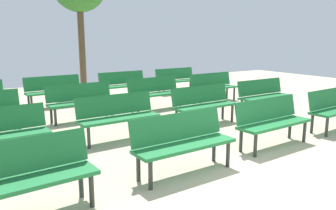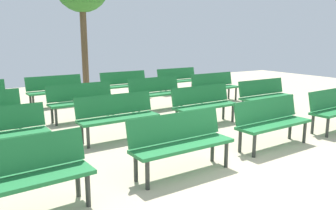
% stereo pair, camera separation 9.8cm
% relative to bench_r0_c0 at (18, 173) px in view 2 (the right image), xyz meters
% --- Properties ---
extents(ground_plane, '(24.00, 24.00, 0.00)m').
position_rel_bench_r0_c0_xyz_m(ground_plane, '(3.30, -1.42, -0.50)').
color(ground_plane, '#BCAD8E').
extents(bench_r0_c0, '(1.63, 0.59, 0.87)m').
position_rel_bench_r0_c0_xyz_m(bench_r0_c0, '(0.00, 0.00, 0.00)').
color(bench_r0_c0, '#1E7238').
rests_on(bench_r0_c0, ground_plane).
extents(bench_r0_c1, '(1.61, 0.53, 0.87)m').
position_rel_bench_r0_c0_xyz_m(bench_r0_c1, '(2.22, 0.09, 0.00)').
color(bench_r0_c1, '#1E7238').
rests_on(bench_r0_c1, ground_plane).
extents(bench_r0_c2, '(1.62, 0.56, 0.87)m').
position_rel_bench_r0_c0_xyz_m(bench_r0_c2, '(4.31, 0.24, 0.00)').
color(bench_r0_c2, '#1E7238').
rests_on(bench_r0_c2, ground_plane).
extents(bench_r0_c3, '(1.63, 0.58, 0.87)m').
position_rel_bench_r0_c0_xyz_m(bench_r0_c3, '(6.39, 0.30, 0.00)').
color(bench_r0_c3, '#1E7238').
rests_on(bench_r0_c3, ground_plane).
extents(bench_r1_c1, '(1.61, 0.53, 0.87)m').
position_rel_bench_r0_c0_xyz_m(bench_r1_c1, '(2.12, 2.14, 0.00)').
color(bench_r1_c1, '#1E7238').
rests_on(bench_r1_c1, ground_plane).
extents(bench_r1_c2, '(1.62, 0.54, 0.87)m').
position_rel_bench_r0_c0_xyz_m(bench_r1_c2, '(4.27, 2.18, 0.00)').
color(bench_r1_c2, '#1E7238').
rests_on(bench_r1_c2, ground_plane).
extents(bench_r1_c3, '(1.61, 0.51, 0.87)m').
position_rel_bench_r0_c0_xyz_m(bench_r1_c3, '(6.35, 2.27, 0.00)').
color(bench_r1_c3, '#1E7238').
rests_on(bench_r1_c3, ground_plane).
extents(bench_r2_c1, '(1.62, 0.54, 0.87)m').
position_rel_bench_r0_c0_xyz_m(bench_r2_c1, '(2.02, 4.07, 0.00)').
color(bench_r2_c1, '#1E7238').
rests_on(bench_r2_c1, ground_plane).
extents(bench_r2_c2, '(1.63, 0.58, 0.87)m').
position_rel_bench_r0_c0_xyz_m(bench_r2_c2, '(4.18, 4.20, 0.00)').
color(bench_r2_c2, '#1E7238').
rests_on(bench_r2_c2, ground_plane).
extents(bench_r2_c3, '(1.62, 0.55, 0.87)m').
position_rel_bench_r0_c0_xyz_m(bench_r2_c3, '(6.28, 4.22, 0.00)').
color(bench_r2_c3, '#1E7238').
rests_on(bench_r2_c3, ground_plane).
extents(bench_r3_c1, '(1.62, 0.56, 0.87)m').
position_rel_bench_r0_c0_xyz_m(bench_r3_c1, '(1.91, 6.09, 0.00)').
color(bench_r3_c1, '#1E7238').
rests_on(bench_r3_c1, ground_plane).
extents(bench_r3_c2, '(1.62, 0.55, 0.87)m').
position_rel_bench_r0_c0_xyz_m(bench_r3_c2, '(4.13, 6.14, 0.00)').
color(bench_r3_c2, '#1E7238').
rests_on(bench_r3_c2, ground_plane).
extents(bench_r3_c3, '(1.62, 0.54, 0.87)m').
position_rel_bench_r0_c0_xyz_m(bench_r3_c3, '(6.25, 6.22, 0.00)').
color(bench_r3_c3, '#1E7238').
rests_on(bench_r3_c3, ground_plane).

